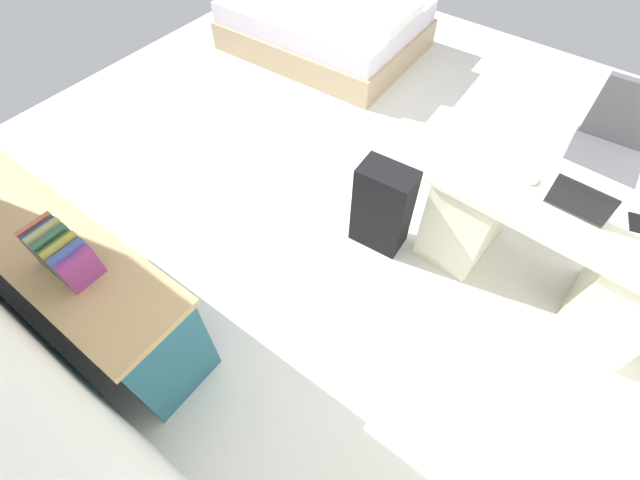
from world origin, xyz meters
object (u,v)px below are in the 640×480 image
Objects in this scene: suitcase_black at (382,208)px; cell_phone_near_laptop at (635,223)px; desk at (545,243)px; computer_mouse at (533,180)px; bed at (326,25)px; credenza at (74,278)px; laptop at (580,201)px; office_chair at (601,160)px.

suitcase_black is 1.39m from cell_phone_near_laptop.
computer_mouse reaches higher than desk.
bed is 2.93× the size of suitcase_black.
bed is at bearing -78.26° from credenza.
desk is 2.81m from credenza.
laptop reaches higher than desk.
suitcase_black is at bearing 134.55° from bed.
laptop is (-2.83, 1.58, 0.55)m from bed.
desk is 0.44m from computer_mouse.
office_chair is at bearing -90.20° from cell_phone_near_laptop.
cell_phone_near_laptop is (-0.29, -0.07, -0.04)m from laptop.
laptop reaches higher than bed.
cell_phone_near_laptop reaches higher than suitcase_black.
desk is at bearing 150.83° from bed.
suitcase_black is (1.02, 1.23, -0.09)m from office_chair.
office_chair reaches higher than credenza.
computer_mouse reaches higher than credenza.
suitcase_black is at bearing 16.50° from laptop.
office_chair is 9.40× the size of computer_mouse.
cell_phone_near_laptop is (-2.40, -1.93, 0.37)m from credenza.
laptop is (-0.02, 0.01, 0.40)m from desk.
office_chair reaches higher than suitcase_black.
computer_mouse is (-2.57, 1.53, 0.51)m from bed.
cell_phone_near_laptop reaches higher than desk.
bed is 3.29m from laptop.
cell_phone_near_laptop is at bearing -168.96° from desk.
credenza is at bearing 41.69° from desk.
computer_mouse is 0.55m from cell_phone_near_laptop.
cell_phone_near_laptop is at bearing -165.78° from laptop.
office_chair is at bearing -91.98° from laptop.
computer_mouse is at bearing 149.30° from bed.
computer_mouse is (0.26, -0.05, -0.03)m from laptop.
office_chair is 6.91× the size of cell_phone_near_laptop.
bed is 6.09× the size of laptop.
laptop is at bearing -167.51° from suitcase_black.
credenza is 3.10m from cell_phone_near_laptop.
credenza reaches higher than suitcase_black.
laptop reaches higher than computer_mouse.
computer_mouse is 0.74× the size of cell_phone_near_laptop.
desk is 0.75× the size of bed.
bed is at bearing -49.47° from suitcase_black.
office_chair reaches higher than desk.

